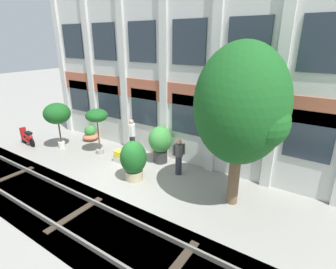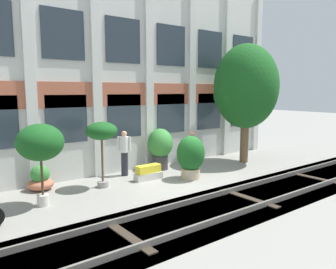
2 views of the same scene
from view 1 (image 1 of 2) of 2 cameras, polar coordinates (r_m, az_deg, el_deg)
name	(u,v)px [view 1 (image 1 of 2)]	position (r m, az deg, el deg)	size (l,w,h in m)	color
ground_plane	(127,180)	(10.71, -8.92, -9.72)	(80.00, 80.00, 0.00)	gray
apartment_facade	(167,67)	(11.63, -0.13, 14.41)	(14.37, 0.64, 8.30)	silver
rail_tracks	(74,217)	(9.40, -19.84, -16.47)	(22.01, 2.80, 0.43)	#423F3A
broadleaf_tree	(241,108)	(8.21, 15.53, 5.62)	(3.00, 2.85, 5.29)	brown
potted_plant_square_trough	(124,158)	(11.96, -9.58, -5.04)	(1.06, 0.45, 0.54)	beige
potted_plant_ribbed_drum	(133,160)	(10.33, -7.53, -5.42)	(1.04, 1.04, 1.61)	tan
potted_plant_terracotta_small	(57,114)	(14.06, -22.99, 4.10)	(1.29, 1.29, 2.34)	beige
potted_plant_low_pan	(97,117)	(12.72, -15.24, 3.65)	(1.05, 1.05, 2.22)	gray
potted_plant_stone_basin	(160,142)	(11.64, -1.69, -1.63)	(1.04, 1.04, 1.70)	#333333
potted_plant_wide_bowl	(90,134)	(15.06, -16.55, 0.09)	(0.84, 0.84, 0.83)	#B76647
scooter_near_curb	(28,137)	(15.57, -28.24, -0.51)	(1.38, 0.50, 0.98)	black
resident_by_doorway	(179,156)	(10.65, 2.35, -4.65)	(0.38, 0.42, 1.55)	#282833
resident_watching_tracks	(132,135)	(12.66, -7.84, -0.20)	(0.41, 0.39, 1.73)	#282833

